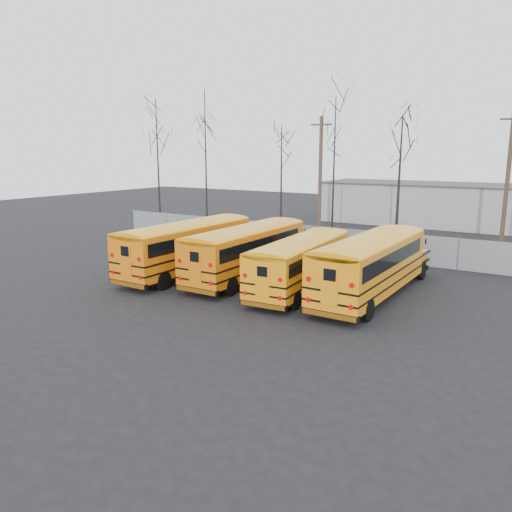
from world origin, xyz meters
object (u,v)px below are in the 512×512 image
Objects in this scene: utility_pole_right at (507,180)px; utility_pole_left at (320,177)px; bus_b at (249,247)px; bus_c at (302,259)px; bus_a at (189,243)px; bus_d at (372,261)px.

utility_pole_left is at bearing 170.07° from utility_pole_right.
bus_b reaches higher than bus_c.
utility_pole_right reaches higher than bus_b.
bus_a is 1.02× the size of bus_b.
bus_d is at bearing 5.37° from bus_a.
bus_d reaches higher than bus_c.
bus_c is at bearing -167.52° from bus_d.
bus_d is 1.13× the size of utility_pole_right.
bus_c is 19.52m from utility_pole_right.
bus_d is at bearing -121.34° from utility_pole_right.
bus_a is at bearing -98.11° from utility_pole_left.
bus_c is (3.77, -0.65, -0.15)m from bus_b.
bus_c is at bearing -131.18° from utility_pole_right.
utility_pole_left reaches higher than bus_a.
bus_b is 0.98× the size of bus_d.
bus_b is 20.71m from utility_pole_right.
bus_a is 1.13× the size of utility_pole_right.
utility_pole_right is (15.03, 17.86, 3.35)m from bus_a.
bus_b is 7.32m from bus_d.
utility_pole_right reaches higher than bus_a.
utility_pole_left is (1.07, 15.91, 3.30)m from bus_a.
bus_a is at bearing 177.69° from bus_c.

